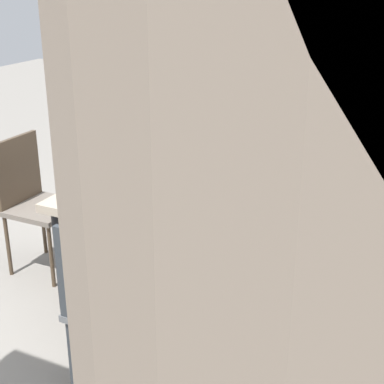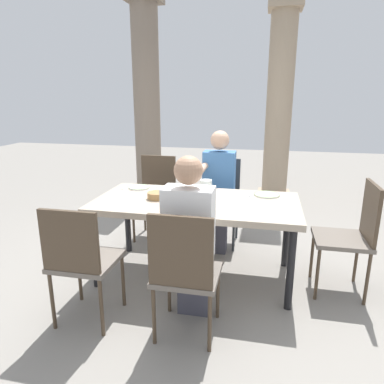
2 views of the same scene
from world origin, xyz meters
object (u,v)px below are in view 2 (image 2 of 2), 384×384
dining_table (196,207)px  diner_woman_green (218,187)px  stone_column_near (147,103)px  water_pitcher (206,192)px  plate_0 (139,187)px  bread_basket (157,196)px  stone_column_centre (279,111)px  plate_1 (187,209)px  chair_mid_south (185,269)px  wine_glass_1 (209,194)px  chair_west_south (81,257)px  chair_head_east (353,231)px  plate_2 (267,195)px  chair_west_north (156,192)px  diner_man_white (190,238)px  chair_mid_north (220,196)px

dining_table → diner_woman_green: bearing=82.0°
stone_column_near → water_pitcher: (1.42, -2.62, -0.68)m
plate_0 → bread_basket: bread_basket is taller
stone_column_centre → water_pitcher: 2.76m
diner_woman_green → plate_1: (-0.11, -0.98, 0.06)m
chair_mid_south → stone_column_centre: (0.63, 3.46, 0.89)m
wine_glass_1 → bread_basket: (-0.50, 0.16, -0.09)m
plate_1 → stone_column_near: bearing=114.6°
chair_mid_south → water_pitcher: (-0.01, 0.84, 0.30)m
chair_west_south → wine_glass_1: 1.10m
dining_table → plate_1: plate_1 is taller
chair_head_east → plate_2: (-0.71, 0.29, 0.19)m
chair_mid_south → chair_west_north: bearing=113.4°
chair_west_north → plate_1: (0.65, -1.17, 0.21)m
chair_head_east → stone_column_centre: 2.78m
diner_man_white → chair_west_south: bearing=-166.5°
wine_glass_1 → chair_mid_south: bearing=-93.6°
chair_west_south → chair_mid_south: (0.76, -0.00, -0.00)m
diner_man_white → bread_basket: (-0.45, 0.66, 0.09)m
chair_head_east → chair_mid_north: bearing=144.3°
diner_woman_green → plate_1: size_ratio=5.21×
stone_column_near → plate_0: (0.69, -2.29, -0.77)m
chair_head_east → diner_woman_green: 1.42m
chair_mid_north → water_pitcher: size_ratio=4.73×
chair_west_north → chair_head_east: 2.17m
plate_0 → chair_head_east: bearing=-8.4°
chair_mid_north → chair_head_east: (1.23, -0.88, 0.02)m
bread_basket → plate_0: bearing=131.9°
chair_west_south → water_pitcher: size_ratio=4.59×
chair_west_south → plate_1: 0.90m
diner_man_white → stone_column_centre: (0.64, 3.27, 0.74)m
chair_west_north → dining_table: bearing=-53.1°
chair_west_south → wine_glass_1: size_ratio=5.74×
stone_column_centre → water_pitcher: stone_column_centre is taller
chair_mid_south → stone_column_near: (-1.43, 3.46, 0.98)m
stone_column_near → plate_1: (1.32, -2.87, -0.77)m
stone_column_centre → wine_glass_1: 2.89m
wine_glass_1 → dining_table: bearing=126.9°
chair_mid_north → plate_1: 1.20m
diner_woman_green → bread_basket: bearing=-122.2°
stone_column_centre → wine_glass_1: bearing=-102.0°
diner_man_white → chair_mid_north: bearing=89.9°
dining_table → chair_head_east: 1.33m
dining_table → wine_glass_1: (0.14, -0.19, 0.18)m
chair_west_south → stone_column_centre: stone_column_centre is taller
diner_woman_green → plate_1: 0.99m
plate_1 → diner_man_white: bearing=-74.4°
wine_glass_1 → water_pitcher: bearing=108.3°
water_pitcher → plate_2: bearing=32.3°
diner_woman_green → stone_column_near: 2.51m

